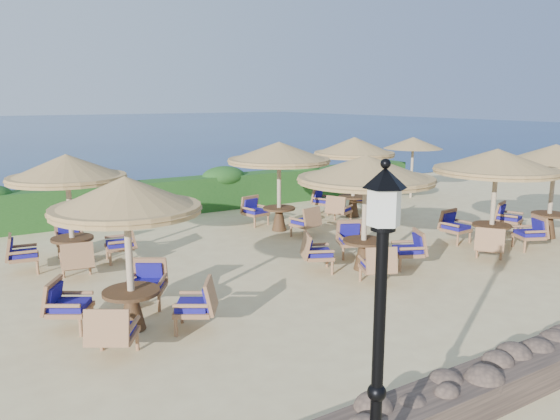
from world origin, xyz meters
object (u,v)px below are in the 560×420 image
object	(u,v)px
cafe_set_3	(69,192)
cafe_set_1	(365,189)
lamp_post	(378,357)
cafe_set_0	(128,231)
cafe_set_4	(279,162)
cafe_set_6	(554,166)
cafe_set_2	(496,175)
cafe_set_5	(354,164)
extra_parasol	(413,143)

from	to	relation	value
cafe_set_3	cafe_set_1	bearing A→B (deg)	-33.92
lamp_post	cafe_set_0	size ratio (longest dim) A/B	1.21
cafe_set_1	cafe_set_4	xyz separation A→B (m)	(0.36, 4.26, 0.15)
cafe_set_6	lamp_post	bearing A→B (deg)	-154.80
cafe_set_2	cafe_set_5	size ratio (longest dim) A/B	1.11
cafe_set_3	cafe_set_4	distance (m)	6.02
cafe_set_0	cafe_set_2	bearing A→B (deg)	-0.28
cafe_set_1	cafe_set_2	xyz separation A→B (m)	(3.84, -0.53, 0.08)
cafe_set_3	cafe_set_5	xyz separation A→B (m)	(9.12, 0.84, 0.00)
extra_parasol	cafe_set_5	distance (m)	4.59
cafe_set_5	cafe_set_6	world-z (taller)	same
cafe_set_4	cafe_set_6	bearing A→B (deg)	-38.44
cafe_set_2	cafe_set_6	xyz separation A→B (m)	(2.55, 0.02, 0.06)
extra_parasol	lamp_post	bearing A→B (deg)	-136.40
cafe_set_1	cafe_set_4	distance (m)	4.28
lamp_post	cafe_set_2	bearing A→B (deg)	31.26
extra_parasol	cafe_set_6	distance (m)	6.87
lamp_post	cafe_set_3	xyz separation A→B (m)	(-0.81, 9.58, 0.23)
cafe_set_2	cafe_set_5	xyz separation A→B (m)	(-0.35, 5.16, -0.19)
cafe_set_3	cafe_set_6	bearing A→B (deg)	-19.70
cafe_set_4	cafe_set_0	bearing A→B (deg)	-141.18
lamp_post	cafe_set_0	distance (m)	5.35
cafe_set_2	cafe_set_6	size ratio (longest dim) A/B	1.05
cafe_set_3	cafe_set_4	bearing A→B (deg)	4.56
cafe_set_0	cafe_set_3	xyz separation A→B (m)	(-0.08, 4.27, 0.05)
lamp_post	cafe_set_6	distance (m)	12.40
cafe_set_3	cafe_set_6	size ratio (longest dim) A/B	0.96
lamp_post	cafe_set_0	world-z (taller)	lamp_post
cafe_set_0	cafe_set_2	xyz separation A→B (m)	(9.38, -0.05, 0.25)
lamp_post	cafe_set_6	bearing A→B (deg)	25.20
cafe_set_2	cafe_set_5	bearing A→B (deg)	93.84
cafe_set_4	cafe_set_5	distance (m)	3.16
cafe_set_0	cafe_set_6	size ratio (longest dim) A/B	0.92
lamp_post	cafe_set_3	bearing A→B (deg)	94.82
cafe_set_2	cafe_set_0	bearing A→B (deg)	179.72
cafe_set_1	cafe_set_5	bearing A→B (deg)	52.97
lamp_post	cafe_set_4	xyz separation A→B (m)	(5.18, 10.05, 0.50)
cafe_set_3	lamp_post	bearing A→B (deg)	-85.18
cafe_set_2	cafe_set_3	bearing A→B (deg)	155.47
extra_parasol	cafe_set_6	bearing A→B (deg)	-101.69
lamp_post	cafe_set_5	world-z (taller)	lamp_post
cafe_set_2	cafe_set_4	size ratio (longest dim) A/B	1.03
cafe_set_3	cafe_set_5	size ratio (longest dim) A/B	1.02
cafe_set_0	cafe_set_4	bearing A→B (deg)	38.82
lamp_post	cafe_set_1	xyz separation A→B (m)	(4.82, 5.79, 0.35)
cafe_set_0	cafe_set_2	distance (m)	9.39
cafe_set_2	cafe_set_1	bearing A→B (deg)	172.08
cafe_set_3	cafe_set_4	size ratio (longest dim) A/B	0.94
cafe_set_0	cafe_set_5	size ratio (longest dim) A/B	0.98
cafe_set_5	cafe_set_6	xyz separation A→B (m)	(2.90, -5.14, 0.26)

